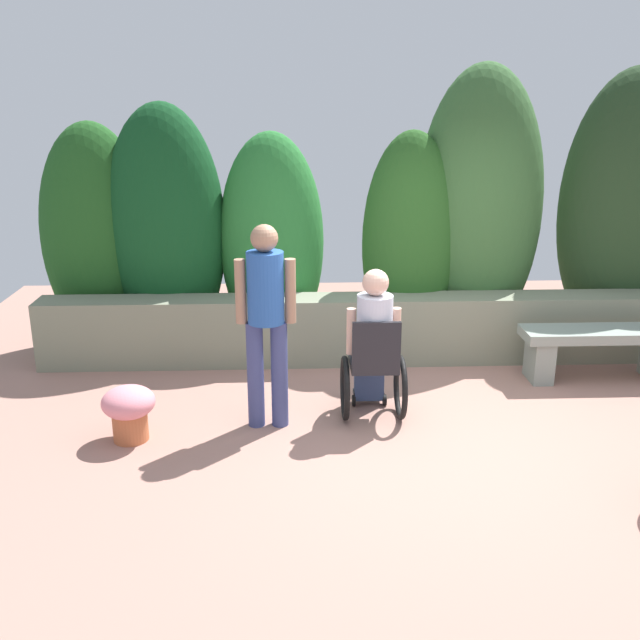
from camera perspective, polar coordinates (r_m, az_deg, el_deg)
ground_plane at (r=6.01m, az=9.34°, el=-9.38°), size 10.19×10.19×0.00m
stone_retaining_wall at (r=7.54m, az=6.76°, el=-0.68°), size 7.54×0.42×0.70m
hedge_backdrop at (r=7.93m, az=8.72°, el=7.75°), size 7.75×1.06×3.01m
stone_bench at (r=7.52m, az=21.35°, el=-1.93°), size 1.54×0.42×0.52m
person_in_wheelchair at (r=6.13m, az=4.25°, el=-2.30°), size 0.53×0.66×1.33m
person_standing_companion at (r=5.84m, az=-4.31°, el=0.56°), size 0.49×0.30×1.72m
flower_pot_purple_near at (r=6.02m, az=-14.93°, el=-6.83°), size 0.43×0.43×0.46m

